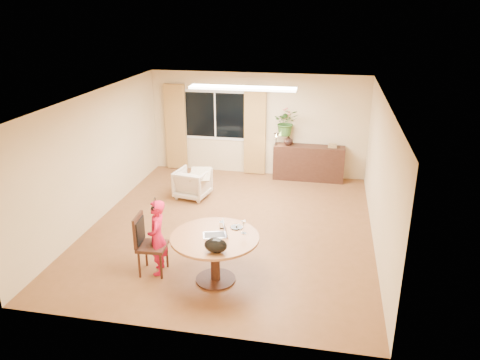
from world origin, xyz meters
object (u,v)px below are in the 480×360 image
(armchair, at_px, (193,183))
(sideboard, at_px, (309,163))
(dining_chair, at_px, (152,245))
(dining_table, at_px, (215,246))
(child, at_px, (157,237))

(armchair, bearing_deg, sideboard, -136.97)
(dining_chair, height_order, sideboard, dining_chair)
(dining_table, bearing_deg, dining_chair, 177.75)
(child, xyz_separation_m, armchair, (-0.36, 3.21, -0.31))
(dining_table, bearing_deg, child, 175.90)
(dining_table, relative_size, sideboard, 0.80)
(dining_chair, relative_size, child, 0.80)
(dining_table, height_order, sideboard, sideboard)
(child, bearing_deg, dining_chair, -84.44)
(child, bearing_deg, armchair, 172.99)
(dining_table, distance_m, armchair, 3.55)
(dining_table, height_order, dining_chair, dining_chair)
(dining_chair, xyz_separation_m, child, (0.08, 0.03, 0.13))
(dining_chair, relative_size, armchair, 1.41)
(dining_chair, bearing_deg, armchair, 91.04)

